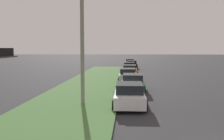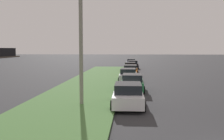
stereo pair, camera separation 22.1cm
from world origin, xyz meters
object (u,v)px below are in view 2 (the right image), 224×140
parked_car_silver (128,75)px  parked_car_blue (131,62)px  parked_car_black (133,64)px  streetlight (87,36)px  parked_car_white (128,95)px  parked_car_orange (130,71)px  parked_car_red (130,67)px  parked_car_green (132,83)px

parked_car_silver → parked_car_blue: bearing=-0.1°
parked_car_black → streetlight: size_ratio=0.58×
parked_car_white → parked_car_silver: bearing=-0.3°
parked_car_white → streetlight: (0.05, 2.59, 3.67)m
parked_car_black → streetlight: 30.66m
parked_car_silver → parked_car_orange: size_ratio=1.00×
parked_car_red → parked_car_orange: bearing=-178.5°
parked_car_green → parked_car_silver: bearing=4.9°
parked_car_silver → parked_car_green: bearing=-175.3°
parked_car_green → parked_car_red: size_ratio=1.00×
parked_car_red → parked_car_white: bearing=-179.0°
parked_car_silver → parked_car_red: (12.50, -0.21, 0.00)m
parked_car_white → parked_car_green: same height
parked_car_green → parked_car_black: 24.68m
parked_car_silver → parked_car_red: same height
parked_car_blue → parked_car_silver: bearing=178.9°
parked_car_white → streetlight: 4.49m
parked_car_green → parked_car_black: bearing=0.4°
parked_car_red → parked_car_blue: 12.93m
parked_car_silver → parked_car_red: size_ratio=1.00×
parked_car_green → streetlight: size_ratio=0.58×
parked_car_red → parked_car_blue: (12.93, -0.17, 0.00)m
parked_car_orange → parked_car_black: (12.82, -0.40, 0.00)m
parked_car_green → parked_car_silver: (5.95, 0.41, 0.00)m
parked_car_white → parked_car_black: same height
parked_car_white → parked_car_orange: same height
parked_car_white → parked_car_orange: 17.51m
parked_car_green → parked_car_silver: same height
parked_car_silver → parked_car_white: bearing=-178.7°
parked_car_green → parked_car_black: same height
parked_car_white → parked_car_silver: (11.60, 0.10, 0.00)m
parked_car_black → streetlight: bearing=171.8°
parked_car_blue → streetlight: streetlight is taller
parked_car_white → parked_car_black: 30.33m
parked_car_green → parked_car_orange: bearing=1.8°
parked_car_red → parked_car_blue: same height
parked_car_black → parked_car_green: bearing=177.1°
parked_car_silver → parked_car_orange: 5.91m
parked_car_blue → parked_car_green: bearing=179.8°
parked_car_silver → parked_car_orange: (5.91, -0.24, 0.00)m
parked_car_silver → streetlight: 12.37m
parked_car_black → parked_car_blue: same height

